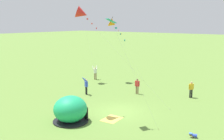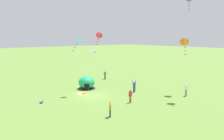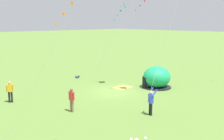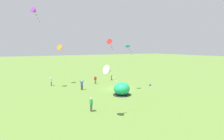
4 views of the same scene
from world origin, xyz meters
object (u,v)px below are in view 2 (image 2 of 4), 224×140
at_px(toddler_crawling, 42,102).
at_px(person_strolling, 105,74).
at_px(kite_red, 99,36).
at_px(person_with_toddler, 130,95).
at_px(popup_tent, 87,83).
at_px(kite_white, 93,53).
at_px(kite_orange, 185,43).
at_px(person_near_tent, 110,108).
at_px(kite_teal, 78,43).
at_px(person_flying_kite, 186,89).
at_px(person_center_field, 134,86).

distance_m(toddler_crawling, person_strolling, 17.72).
bearing_deg(person_strolling, kite_red, -43.46).
xyz_separation_m(toddler_crawling, person_with_toddler, (7.02, 8.95, 0.79)).
bearing_deg(popup_tent, toddler_crawling, -70.88).
xyz_separation_m(kite_red, kite_white, (-9.46, 5.47, -3.26)).
xyz_separation_m(popup_tent, person_strolling, (-4.42, 7.22, -0.03)).
distance_m(person_with_toddler, kite_orange, 9.72).
height_order(toddler_crawling, person_strolling, person_strolling).
xyz_separation_m(toddler_crawling, person_near_tent, (9.29, 3.75, 0.79)).
height_order(toddler_crawling, kite_teal, kite_teal).
height_order(person_with_toddler, kite_white, kite_white).
xyz_separation_m(toddler_crawling, person_flying_kite, (9.76, 17.43, 0.82)).
distance_m(person_center_field, kite_teal, 10.65).
bearing_deg(kite_teal, person_strolling, 123.13).
relative_size(person_flying_kite, kite_white, 0.32).
xyz_separation_m(popup_tent, kite_orange, (13.66, 6.28, 6.59)).
bearing_deg(person_center_field, toddler_crawling, -104.68).
bearing_deg(popup_tent, person_flying_kite, 33.89).
bearing_deg(kite_orange, popup_tent, -155.31).
bearing_deg(person_near_tent, person_strolling, 143.74).
bearing_deg(person_strolling, person_with_toddler, -26.08).
bearing_deg(kite_white, kite_teal, -44.43).
xyz_separation_m(person_near_tent, kite_red, (-9.98, 5.87, 7.54)).
bearing_deg(person_flying_kite, kite_teal, -133.42).
xyz_separation_m(person_near_tent, kite_orange, (1.31, 11.35, 6.63)).
xyz_separation_m(person_center_field, kite_white, (-13.62, 1.85, 4.24)).
xyz_separation_m(popup_tent, kite_white, (-7.10, 6.27, 4.24)).
relative_size(toddler_crawling, kite_red, 0.06).
distance_m(person_strolling, person_with_toddler, 16.14).
bearing_deg(kite_teal, kite_orange, 37.90).
height_order(kite_red, kite_teal, kite_red).
relative_size(person_center_field, kite_teal, 0.23).
distance_m(person_near_tent, person_strolling, 20.79).
xyz_separation_m(person_with_toddler, person_center_field, (-3.56, 4.29, 0.03)).
relative_size(kite_orange, kite_white, 1.42).
bearing_deg(person_center_field, kite_teal, -121.85).
bearing_deg(person_strolling, person_flying_kite, 4.61).
bearing_deg(kite_red, person_near_tent, -30.46).
bearing_deg(person_with_toddler, popup_tent, -179.28).
relative_size(popup_tent, person_center_field, 1.49).
bearing_deg(toddler_crawling, kite_teal, 99.10).
bearing_deg(person_flying_kite, kite_white, -173.28).
xyz_separation_m(popup_tent, person_with_toddler, (10.08, 0.13, -0.03)).
height_order(toddler_crawling, person_center_field, person_center_field).
bearing_deg(kite_red, person_strolling, 136.54).
xyz_separation_m(person_flying_kite, person_center_field, (-6.30, -4.20, -0.00)).
relative_size(kite_teal, kite_white, 1.41).
bearing_deg(person_with_toddler, person_near_tent, -66.46).
relative_size(popup_tent, kite_teal, 0.34).
distance_m(kite_red, kite_white, 11.40).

